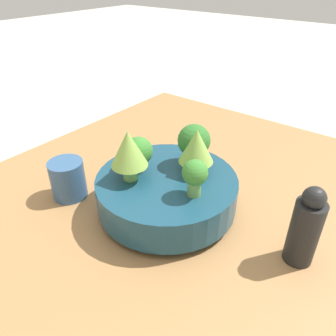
% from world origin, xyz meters
% --- Properties ---
extents(ground_plane, '(6.00, 6.00, 0.00)m').
position_xyz_m(ground_plane, '(0.00, 0.00, 0.00)').
color(ground_plane, beige).
extents(table, '(1.09, 0.84, 0.05)m').
position_xyz_m(table, '(0.00, 0.00, 0.02)').
color(table, '#9E7042').
rests_on(table, ground_plane).
extents(bowl, '(0.27, 0.27, 0.08)m').
position_xyz_m(bowl, '(0.00, -0.02, 0.09)').
color(bowl, navy).
rests_on(bowl, table).
extents(broccoli_floret_back, '(0.06, 0.06, 0.07)m').
position_xyz_m(broccoli_floret_back, '(-0.01, 0.04, 0.16)').
color(broccoli_floret_back, '#609347').
rests_on(broccoli_floret_back, bowl).
extents(romanesco_piece_far, '(0.07, 0.07, 0.10)m').
position_xyz_m(romanesco_piece_far, '(-0.04, 0.03, 0.19)').
color(romanesco_piece_far, '#6BA34C').
rests_on(romanesco_piece_far, bowl).
extents(broccoli_floret_right, '(0.06, 0.06, 0.09)m').
position_xyz_m(broccoli_floret_right, '(0.07, -0.03, 0.18)').
color(broccoli_floret_right, '#7AB256').
rests_on(broccoli_floret_right, bowl).
extents(romanesco_piece_near, '(0.07, 0.07, 0.09)m').
position_xyz_m(romanesco_piece_near, '(0.05, -0.06, 0.18)').
color(romanesco_piece_near, '#6BA34C').
rests_on(romanesco_piece_near, bowl).
extents(broccoli_floret_front, '(0.05, 0.05, 0.07)m').
position_xyz_m(broccoli_floret_front, '(-0.01, -0.10, 0.17)').
color(broccoli_floret_front, '#609347').
rests_on(broccoli_floret_front, bowl).
extents(cup, '(0.07, 0.07, 0.08)m').
position_xyz_m(cup, '(-0.09, 0.17, 0.09)').
color(cup, '#33567F').
rests_on(cup, table).
extents(pepper_mill, '(0.05, 0.05, 0.15)m').
position_xyz_m(pepper_mill, '(0.03, -0.28, 0.12)').
color(pepper_mill, black).
rests_on(pepper_mill, table).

